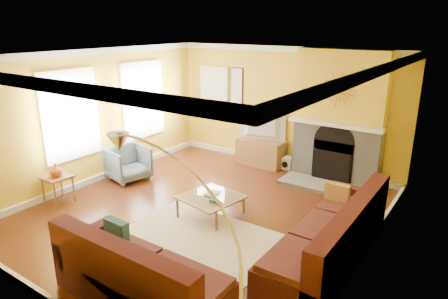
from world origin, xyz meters
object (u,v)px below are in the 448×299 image
Objects in this scene: media_console at (261,153)px; arc_lamp at (183,268)px; armchair at (128,163)px; coffee_table at (211,206)px; side_table at (58,189)px; sectional_sofa at (241,224)px.

media_console is 0.49× the size of arc_lamp.
armchair is (-1.85, -2.37, 0.06)m from media_console.
arc_lamp is (1.71, -2.72, 0.94)m from coffee_table.
media_console is at bearing 101.87° from coffee_table.
side_table is (-2.06, -3.89, -0.04)m from media_console.
coffee_table is 2.88m from side_table.
sectional_sofa reaches higher than media_console.
coffee_table is at bearing 146.22° from sectional_sofa.
sectional_sofa is 3.60× the size of media_console.
armchair is at bearing 143.37° from arc_lamp.
armchair is 5.21m from arc_lamp.
sectional_sofa is 7.63× the size of side_table.
arc_lamp reaches higher than armchair.
arc_lamp is (2.28, -5.44, 0.82)m from media_console.
media_console is (-1.62, 3.42, -0.15)m from sectional_sofa.
coffee_table is at bearing -78.13° from media_console.
media_console is at bearing 62.11° from side_table.
sectional_sofa is 4.34× the size of coffee_table.
media_console is at bearing -24.30° from armchair.
sectional_sofa is at bearing 7.32° from side_table.
armchair is 1.54m from side_table.
side_table is at bearing 160.36° from arc_lamp.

